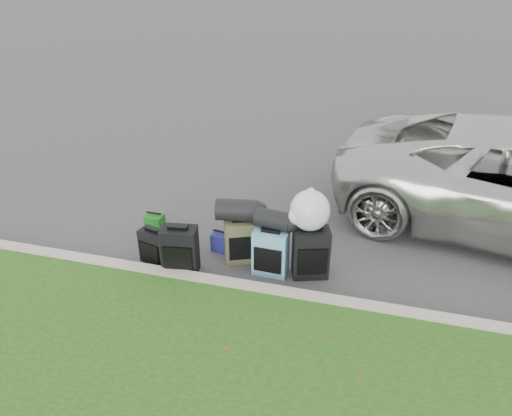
% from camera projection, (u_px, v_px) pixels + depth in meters
% --- Properties ---
extents(ground, '(120.00, 120.00, 0.00)m').
position_uv_depth(ground, '(259.00, 249.00, 7.10)').
color(ground, '#383535').
rests_on(ground, ground).
extents(curb, '(120.00, 0.18, 0.15)m').
position_uv_depth(curb, '(239.00, 288.00, 6.22)').
color(curb, '#9E937F').
rests_on(curb, ground).
extents(suitcase_small_black, '(0.43, 0.30, 0.48)m').
position_uv_depth(suitcase_small_black, '(155.00, 246.00, 6.72)').
color(suitcase_small_black, black).
rests_on(suitcase_small_black, ground).
extents(suitcase_large_black_left, '(0.50, 0.35, 0.66)m').
position_uv_depth(suitcase_large_black_left, '(180.00, 250.00, 6.48)').
color(suitcase_large_black_left, black).
rests_on(suitcase_large_black_left, ground).
extents(suitcase_olive, '(0.52, 0.43, 0.62)m').
position_uv_depth(suitcase_olive, '(242.00, 240.00, 6.74)').
color(suitcase_olive, '#3C3B26').
rests_on(suitcase_olive, ground).
extents(suitcase_teal, '(0.45, 0.28, 0.63)m').
position_uv_depth(suitcase_teal, '(271.00, 252.00, 6.47)').
color(suitcase_teal, teal).
rests_on(suitcase_teal, ground).
extents(suitcase_large_black_right, '(0.52, 0.40, 0.69)m').
position_uv_depth(suitcase_large_black_right, '(311.00, 253.00, 6.41)').
color(suitcase_large_black_right, black).
rests_on(suitcase_large_black_right, ground).
extents(tote_green, '(0.26, 0.21, 0.29)m').
position_uv_depth(tote_green, '(155.00, 224.00, 7.42)').
color(tote_green, '#156217').
rests_on(tote_green, ground).
extents(tote_navy, '(0.27, 0.23, 0.26)m').
position_uv_depth(tote_navy, '(221.00, 242.00, 7.02)').
color(tote_navy, navy).
rests_on(tote_navy, ground).
extents(duffel_left, '(0.58, 0.38, 0.29)m').
position_uv_depth(duffel_left, '(237.00, 210.00, 6.53)').
color(duffel_left, black).
rests_on(duffel_left, suitcase_olive).
extents(duffel_right, '(0.48, 0.31, 0.26)m').
position_uv_depth(duffel_right, '(273.00, 220.00, 6.32)').
color(duffel_right, black).
rests_on(duffel_right, suitcase_teal).
extents(trash_bag, '(0.50, 0.50, 0.50)m').
position_uv_depth(trash_bag, '(310.00, 210.00, 6.17)').
color(trash_bag, silver).
rests_on(trash_bag, suitcase_large_black_right).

